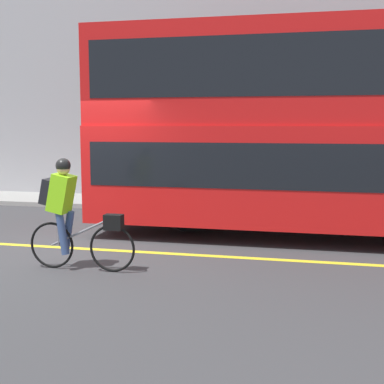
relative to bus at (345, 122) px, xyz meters
The scene contains 8 objects.
ground_plane 5.45m from the bus, 154.42° to the right, with size 80.00×80.00×0.00m, color #38383A.
road_center_line 5.34m from the bus, 157.39° to the right, with size 50.00×0.14×0.01m, color yellow.
sidewalk_curb 5.82m from the bus, 146.28° to the left, with size 60.00×1.84×0.11m.
building_facade 6.19m from the bus, 137.89° to the left, with size 60.00×0.30×6.41m.
bus is the anchor object (origin of this frame).
cyclist_on_bike 5.14m from the bus, 141.66° to the right, with size 1.62×0.32×1.62m.
trash_bin 5.91m from the bus, 149.12° to the left, with size 0.46×0.46×0.95m.
street_sign_post 3.01m from the bus, 92.09° to the left, with size 0.36×0.09×2.33m.
Camera 1 is at (4.03, -7.90, 2.11)m, focal length 50.00 mm.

